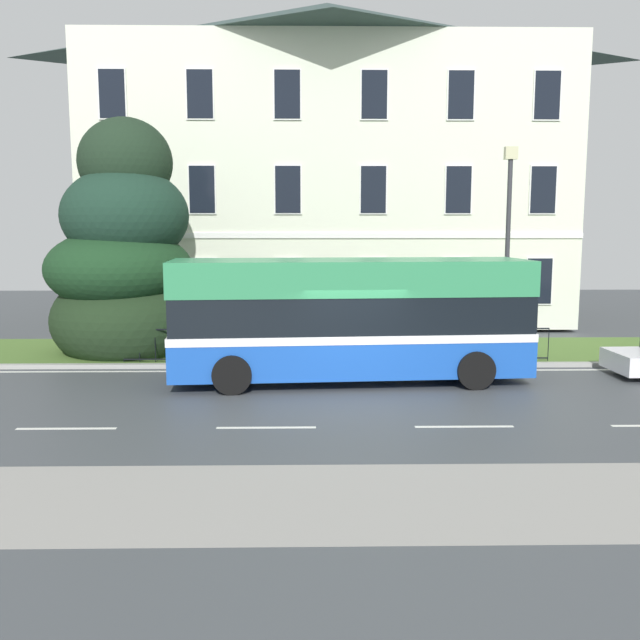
% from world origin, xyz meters
% --- Properties ---
extents(ground_plane, '(60.00, 56.00, 0.18)m').
position_xyz_m(ground_plane, '(0.00, 0.81, -0.02)').
color(ground_plane, '#404448').
extents(georgian_townhouse, '(19.16, 9.94, 13.21)m').
position_xyz_m(georgian_townhouse, '(-0.32, 15.26, 6.76)').
color(georgian_townhouse, silver).
rests_on(georgian_townhouse, ground_plane).
extents(iron_verge_railing, '(12.35, 0.04, 0.97)m').
position_xyz_m(iron_verge_railing, '(-0.32, 4.40, 0.62)').
color(iron_verge_railing, black).
rests_on(iron_verge_railing, ground_plane).
extents(evergreen_tree, '(4.83, 4.95, 7.89)m').
position_xyz_m(evergreen_tree, '(-6.83, 6.31, 2.81)').
color(evergreen_tree, '#423328').
rests_on(evergreen_tree, ground_plane).
extents(single_decker_bus, '(9.28, 3.15, 3.17)m').
position_xyz_m(single_decker_bus, '(-0.07, 2.40, 1.67)').
color(single_decker_bus, blue).
rests_on(single_decker_bus, ground_plane).
extents(street_lamp_post, '(0.36, 0.24, 6.19)m').
position_xyz_m(street_lamp_post, '(4.77, 5.20, 3.70)').
color(street_lamp_post, '#333338').
rests_on(street_lamp_post, ground_plane).
extents(litter_bin, '(0.46, 0.46, 1.17)m').
position_xyz_m(litter_bin, '(-4.84, 4.86, 0.71)').
color(litter_bin, black).
rests_on(litter_bin, ground_plane).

